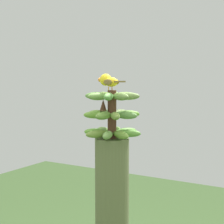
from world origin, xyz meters
TOP-DOWN VIEW (x-y plane):
  - banana_bunch at (0.00, -0.00)m, footprint 0.31×0.31m
  - perched_bird at (-0.00, -0.02)m, footprint 0.11×0.20m

SIDE VIEW (x-z plane):
  - banana_bunch at x=0.00m, z-range 1.38..1.63m
  - perched_bird at x=0.00m, z-range 1.64..1.72m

